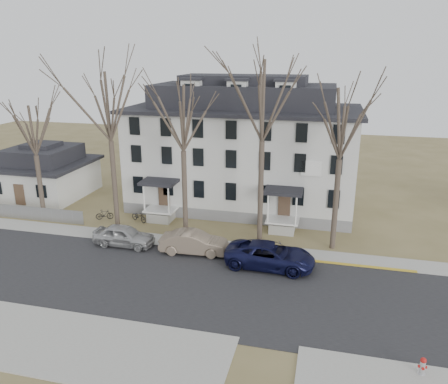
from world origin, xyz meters
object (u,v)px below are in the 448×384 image
(fire_hydrant, at_px, (422,366))
(small_house, at_px, (45,174))
(tree_mid_left, at_px, (182,114))
(tree_center, at_px, (263,95))
(boarding_house, at_px, (243,149))
(car_tan, at_px, (194,243))
(tree_mid_right, at_px, (343,119))
(bicycle_right, at_px, (105,215))
(tree_far_left, at_px, (108,101))
(car_silver, at_px, (124,236))
(tree_bungalow, at_px, (32,127))
(bicycle_left, at_px, (139,217))
(car_navy, at_px, (270,256))

(fire_hydrant, bearing_deg, small_house, 149.52)
(tree_mid_left, bearing_deg, tree_center, 0.00)
(boarding_house, bearing_deg, car_tan, -96.21)
(tree_center, relative_size, tree_mid_right, 1.15)
(tree_mid_left, height_order, tree_mid_right, same)
(bicycle_right, bearing_deg, tree_far_left, -148.05)
(tree_center, height_order, bicycle_right, tree_center)
(car_tan, bearing_deg, tree_center, -56.08)
(tree_mid_right, xyz_separation_m, car_tan, (-9.75, -3.34, -8.79))
(small_house, xyz_separation_m, bicycle_right, (9.17, -5.01, -1.80))
(boarding_house, distance_m, tree_mid_right, 12.51)
(boarding_house, height_order, car_silver, boarding_house)
(tree_mid_right, bearing_deg, tree_bungalow, 180.00)
(tree_mid_left, distance_m, bicycle_left, 10.38)
(tree_far_left, relative_size, bicycle_left, 7.82)
(car_navy, relative_size, fire_hydrant, 6.60)
(tree_mid_left, bearing_deg, tree_mid_right, 0.00)
(tree_far_left, bearing_deg, bicycle_right, 147.10)
(car_silver, height_order, bicycle_right, car_silver)
(tree_far_left, bearing_deg, small_house, 150.61)
(small_house, xyz_separation_m, car_silver, (13.25, -9.54, -1.46))
(tree_mid_right, bearing_deg, bicycle_left, 174.97)
(tree_bungalow, bearing_deg, tree_mid_right, 0.00)
(bicycle_left, bearing_deg, tree_far_left, 163.52)
(boarding_house, distance_m, bicycle_left, 11.35)
(tree_far_left, bearing_deg, tree_bungalow, 180.00)
(tree_center, distance_m, bicycle_left, 15.15)
(tree_mid_left, bearing_deg, tree_bungalow, 180.00)
(bicycle_right, xyz_separation_m, fire_hydrant, (23.36, -14.13, 0.01))
(tree_center, relative_size, bicycle_right, 9.80)
(tree_far_left, xyz_separation_m, car_navy, (13.39, -4.19, -9.50))
(tree_far_left, distance_m, car_tan, 12.74)
(tree_bungalow, bearing_deg, tree_mid_left, 0.00)
(small_house, distance_m, car_tan, 21.09)
(bicycle_right, relative_size, fire_hydrant, 1.64)
(car_navy, height_order, bicycle_left, car_navy)
(boarding_house, xyz_separation_m, tree_mid_left, (-3.00, -8.15, 4.22))
(fire_hydrant, bearing_deg, tree_center, 126.34)
(small_house, relative_size, fire_hydrant, 9.52)
(tree_bungalow, distance_m, car_navy, 22.06)
(tree_bungalow, distance_m, car_tan, 16.80)
(tree_mid_left, height_order, car_silver, tree_mid_left)
(tree_mid_right, distance_m, tree_bungalow, 24.54)
(tree_far_left, xyz_separation_m, tree_mid_right, (17.50, 0.00, -0.74))
(tree_bungalow, height_order, fire_hydrant, tree_bungalow)
(car_silver, xyz_separation_m, car_navy, (11.14, -0.85, 0.05))
(car_navy, distance_m, bicycle_right, 16.15)
(tree_center, bearing_deg, car_navy, -71.62)
(car_navy, bearing_deg, tree_mid_left, 62.52)
(car_silver, bearing_deg, tree_far_left, 34.58)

